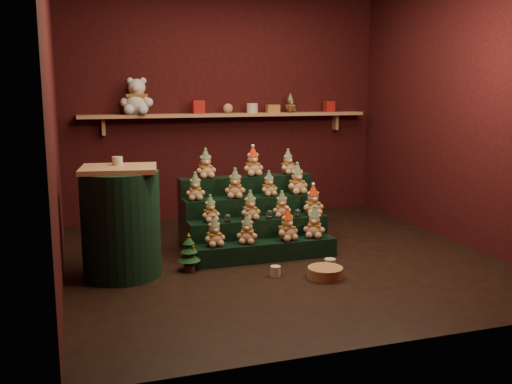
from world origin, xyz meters
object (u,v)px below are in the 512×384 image
object	(u,v)px
snow_globe_c	(298,213)
mini_christmas_tree	(189,252)
snow_globe_a	(228,218)
wicker_basket	(325,273)
side_table	(121,222)
snow_globe_b	(270,214)
riser_tier_front	(266,251)
white_bear	(137,91)
brown_bear	(290,104)
mug_left	(275,271)
mug_right	(330,264)

from	to	relation	value
snow_globe_c	mini_christmas_tree	bearing A→B (deg)	-167.75
snow_globe_a	wicker_basket	xyz separation A→B (m)	(0.65, -0.82, -0.35)
side_table	snow_globe_b	bearing A→B (deg)	16.43
riser_tier_front	white_bear	world-z (taller)	white_bear
snow_globe_a	snow_globe_c	bearing A→B (deg)	-0.00
mini_christmas_tree	brown_bear	size ratio (longest dim) A/B	1.58
mini_christmas_tree	mug_left	distance (m)	0.80
riser_tier_front	side_table	world-z (taller)	side_table
snow_globe_c	mug_right	world-z (taller)	snow_globe_c
snow_globe_a	mug_right	xyz separation A→B (m)	(0.79, -0.62, -0.35)
snow_globe_c	wicker_basket	distance (m)	0.90
snow_globe_b	side_table	xyz separation A→B (m)	(-1.44, -0.20, 0.07)
snow_globe_b	snow_globe_c	world-z (taller)	snow_globe_b
brown_bear	white_bear	bearing A→B (deg)	166.30
side_table	white_bear	world-z (taller)	white_bear
side_table	mug_right	bearing A→B (deg)	-4.65
snow_globe_c	mug_right	bearing A→B (deg)	-83.95
snow_globe_a	brown_bear	bearing A→B (deg)	52.56
mini_christmas_tree	mug_right	world-z (taller)	mini_christmas_tree
mug_right	snow_globe_b	bearing A→B (deg)	120.26
snow_globe_a	snow_globe_c	size ratio (longest dim) A/B	0.99
snow_globe_b	mug_left	world-z (taller)	snow_globe_b
wicker_basket	mini_christmas_tree	bearing A→B (deg)	152.02
mini_christmas_tree	white_bear	size ratio (longest dim) A/B	0.66
snow_globe_c	wicker_basket	size ratio (longest dim) A/B	0.27
mini_christmas_tree	mug_right	xyz separation A→B (m)	(1.22, -0.37, -0.12)
riser_tier_front	snow_globe_b	xyz separation A→B (m)	(0.10, 0.16, 0.32)
riser_tier_front	mug_right	bearing A→B (deg)	-45.17
side_table	wicker_basket	distance (m)	1.82
mug_left	mug_right	bearing A→B (deg)	2.17
mini_christmas_tree	mug_left	size ratio (longest dim) A/B	3.90
mug_left	mug_right	size ratio (longest dim) A/B	0.90
side_table	mug_right	world-z (taller)	side_table
snow_globe_a	brown_bear	xyz separation A→B (m)	(1.30, 1.70, 1.03)
brown_bear	snow_globe_c	bearing A→B (deg)	-122.51
riser_tier_front	mug_left	bearing A→B (deg)	-98.98
snow_globe_a	white_bear	size ratio (longest dim) A/B	0.15
snow_globe_a	mug_left	xyz separation A→B (m)	(0.25, -0.64, -0.36)
mini_christmas_tree	riser_tier_front	bearing A→B (deg)	6.78
riser_tier_front	wicker_basket	bearing A→B (deg)	-64.47
riser_tier_front	wicker_basket	xyz separation A→B (m)	(0.32, -0.66, -0.04)
snow_globe_b	wicker_basket	xyz separation A→B (m)	(0.22, -0.82, -0.36)
mini_christmas_tree	brown_bear	distance (m)	2.90
mug_left	snow_globe_a	bearing A→B (deg)	111.57
mini_christmas_tree	white_bear	world-z (taller)	white_bear
mini_christmas_tree	white_bear	xyz separation A→B (m)	(-0.19, 1.95, 1.42)
wicker_basket	white_bear	xyz separation A→B (m)	(-1.27, 2.52, 1.54)
mug_left	mug_right	world-z (taller)	mug_right
snow_globe_a	snow_globe_b	xyz separation A→B (m)	(0.43, 0.00, 0.01)
snow_globe_c	side_table	world-z (taller)	side_table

